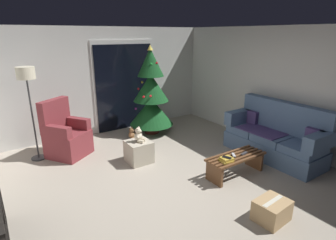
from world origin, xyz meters
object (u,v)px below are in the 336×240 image
(coffee_table, at_px, (236,162))
(armchair, at_px, (66,136))
(book_stack, at_px, (226,159))
(couch, at_px, (275,137))
(remote_silver, at_px, (234,155))
(floor_lamp, at_px, (27,82))
(teddy_bear_chestnut_by_tree, at_px, (132,134))
(cardboard_box_taped_mid_floor, at_px, (272,210))
(ottoman, at_px, (139,152))
(cell_phone, at_px, (227,157))
(christmas_tree, at_px, (151,96))
(teddy_bear_cream, at_px, (139,136))
(remote_graphite, at_px, (244,153))

(coffee_table, bearing_deg, armchair, 131.71)
(book_stack, bearing_deg, coffee_table, 10.91)
(coffee_table, bearing_deg, couch, 4.77)
(remote_silver, xyz_separation_m, floor_lamp, (-2.67, 2.59, 1.13))
(couch, relative_size, teddy_bear_chestnut_by_tree, 6.81)
(teddy_bear_chestnut_by_tree, relative_size, cardboard_box_taped_mid_floor, 0.62)
(floor_lamp, bearing_deg, couch, -32.53)
(book_stack, relative_size, ottoman, 0.53)
(cell_phone, distance_m, armchair, 3.16)
(cell_phone, xyz_separation_m, christmas_tree, (0.17, 2.69, 0.50))
(ottoman, height_order, teddy_bear_chestnut_by_tree, ottoman)
(remote_silver, xyz_separation_m, teddy_bear_chestnut_by_tree, (-0.68, 2.49, -0.26))
(floor_lamp, xyz_separation_m, ottoman, (1.57, -1.23, -1.30))
(cell_phone, xyz_separation_m, teddy_bear_cream, (-0.85, 1.43, 0.10))
(remote_graphite, bearing_deg, cell_phone, -96.62)
(christmas_tree, height_order, armchair, christmas_tree)
(remote_silver, bearing_deg, couch, 38.30)
(cell_phone, height_order, teddy_bear_chestnut_by_tree, cell_phone)
(remote_silver, relative_size, cell_phone, 1.08)
(teddy_bear_cream, bearing_deg, coffee_table, -50.34)
(armchair, distance_m, ottoman, 1.52)
(armchair, bearing_deg, book_stack, -52.99)
(couch, xyz_separation_m, armchair, (-3.41, 2.36, 0.00))
(christmas_tree, distance_m, cardboard_box_taped_mid_floor, 3.83)
(remote_silver, bearing_deg, cell_phone, -128.05)
(couch, relative_size, coffee_table, 1.77)
(remote_silver, distance_m, book_stack, 0.26)
(christmas_tree, relative_size, armchair, 1.86)
(teddy_bear_cream, xyz_separation_m, teddy_bear_chestnut_by_tree, (0.42, 1.13, -0.41))
(remote_silver, distance_m, teddy_bear_cream, 1.74)
(armchair, height_order, floor_lamp, floor_lamp)
(cell_phone, distance_m, christmas_tree, 2.74)
(floor_lamp, xyz_separation_m, teddy_bear_chestnut_by_tree, (1.99, -0.10, -1.38))
(teddy_bear_cream, bearing_deg, teddy_bear_chestnut_by_tree, 69.87)
(cardboard_box_taped_mid_floor, bearing_deg, remote_silver, 67.55)
(couch, distance_m, teddy_bear_cream, 2.67)
(remote_graphite, relative_size, teddy_bear_chestnut_by_tree, 0.55)
(couch, bearing_deg, christmas_tree, 117.78)
(coffee_table, distance_m, cardboard_box_taped_mid_floor, 1.22)
(book_stack, bearing_deg, remote_graphite, 3.08)
(coffee_table, distance_m, book_stack, 0.34)
(couch, xyz_separation_m, remote_graphite, (-1.06, -0.13, -0.02))
(christmas_tree, distance_m, teddy_bear_chestnut_by_tree, 1.02)
(remote_silver, relative_size, christmas_tree, 0.07)
(book_stack, distance_m, cardboard_box_taped_mid_floor, 1.10)
(floor_lamp, bearing_deg, coffee_table, -43.85)
(christmas_tree, bearing_deg, teddy_bear_cream, -128.89)
(book_stack, xyz_separation_m, cardboard_box_taped_mid_floor, (-0.21, -1.04, -0.25))
(ottoman, distance_m, cardboard_box_taped_mid_floor, 2.56)
(christmas_tree, distance_m, floor_lamp, 2.66)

